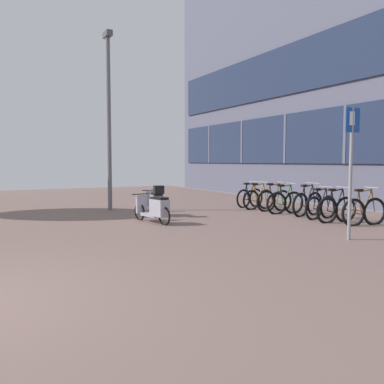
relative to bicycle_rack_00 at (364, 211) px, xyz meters
The scene contains 13 objects.
ground 8.11m from the bicycle_rack_00, 166.03° to the right, with size 21.00×40.00×0.13m.
bicycle_rack_00 is the anchor object (origin of this frame).
bicycle_rack_01 0.73m from the bicycle_rack_00, 109.38° to the left, with size 1.35×0.48×0.99m.
bicycle_rack_02 1.39m from the bicycle_rack_00, 94.57° to the left, with size 1.32×0.48×0.96m.
bicycle_rack_03 2.08m from the bicycle_rack_00, 88.97° to the left, with size 1.44×0.48×1.03m.
bicycle_rack_04 2.78m from the bicycle_rack_00, 95.03° to the left, with size 1.35×0.48×1.00m.
bicycle_rack_05 3.46m from the bicycle_rack_00, 91.88° to the left, with size 1.35×0.48×1.00m.
bicycle_rack_06 4.16m from the bicycle_rack_00, 93.16° to the left, with size 1.34×0.48×0.97m.
bicycle_rack_07 4.85m from the bicycle_rack_00, 91.25° to the left, with size 1.32×0.48×0.95m.
scooter_near 5.43m from the bicycle_rack_00, 148.57° to the left, with size 0.64×1.69×0.77m.
scooter_mid 5.90m from the bicycle_rack_00, 132.33° to the left, with size 0.67×1.78×0.95m.
parking_sign 2.63m from the bicycle_rack_00, 147.68° to the right, with size 0.40×0.07×2.74m.
lamp_post 8.40m from the bicycle_rack_00, 127.97° to the left, with size 0.20×0.52×5.86m.
Camera 1 is at (0.49, -5.27, 1.65)m, focal length 38.44 mm.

